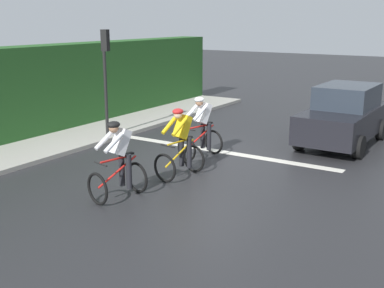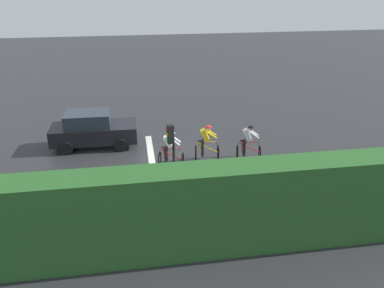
{
  "view_description": "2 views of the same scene",
  "coord_description": "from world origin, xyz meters",
  "views": [
    {
      "loc": [
        -6.5,
        11.07,
        3.67
      ],
      "look_at": [
        -0.52,
        1.65,
        0.79
      ],
      "focal_mm": 45.81,
      "sensor_mm": 36.0,
      "label": 1
    },
    {
      "loc": [
        15.58,
        -1.38,
        7.9
      ],
      "look_at": [
        0.72,
        1.0,
        1.27
      ],
      "focal_mm": 36.55,
      "sensor_mm": 36.0,
      "label": 2
    }
  ],
  "objects": [
    {
      "name": "ground_plane",
      "position": [
        0.0,
        0.0,
        0.0
      ],
      "size": [
        80.0,
        80.0,
        0.0
      ],
      "primitive_type": "plane",
      "color": "#28282B"
    },
    {
      "name": "stone_wall_low",
      "position": [
        5.67,
        2.0,
        0.22
      ],
      "size": [
        0.44,
        21.28,
        0.44
      ],
      "primitive_type": "cube",
      "color": "gray",
      "rests_on": "ground"
    },
    {
      "name": "sidewalk_kerb",
      "position": [
        4.77,
        2.0,
        0.06
      ],
      "size": [
        2.8,
        21.28,
        0.12
      ],
      "primitive_type": "cube",
      "color": "#ADA89E",
      "rests_on": "ground"
    },
    {
      "name": "cyclist_lead",
      "position": [
        -0.03,
        3.7,
        0.8
      ],
      "size": [
        0.89,
        1.2,
        1.66
      ],
      "color": "black",
      "rests_on": "ground"
    },
    {
      "name": "traffic_light_near_crossing",
      "position": [
        3.73,
        -0.16,
        2.22
      ],
      "size": [
        0.24,
        0.31,
        3.34
      ],
      "color": "black",
      "rests_on": "ground"
    },
    {
      "name": "hedge_wall",
      "position": [
        5.97,
        2.0,
        1.42
      ],
      "size": [
        1.1,
        21.28,
        2.84
      ],
      "primitive_type": "cube",
      "color": "#265623",
      "rests_on": "ground"
    },
    {
      "name": "road_marking_stop_line",
      "position": [
        0.0,
        -0.66,
        0.0
      ],
      "size": [
        7.0,
        0.3,
        0.01
      ],
      "primitive_type": "cube",
      "color": "silver",
      "rests_on": "ground"
    },
    {
      "name": "car_black",
      "position": [
        -2.68,
        -3.36,
        0.87
      ],
      "size": [
        1.93,
        4.12,
        1.76
      ],
      "color": "black",
      "rests_on": "ground"
    },
    {
      "name": "cyclist_second",
      "position": [
        -0.31,
        1.82,
        0.8
      ],
      "size": [
        0.83,
        1.17,
        1.66
      ],
      "color": "black",
      "rests_on": "ground"
    },
    {
      "name": "cyclist_mid",
      "position": [
        0.15,
        0.12,
        0.8
      ],
      "size": [
        0.92,
        1.21,
        1.66
      ],
      "color": "black",
      "rests_on": "ground"
    }
  ]
}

